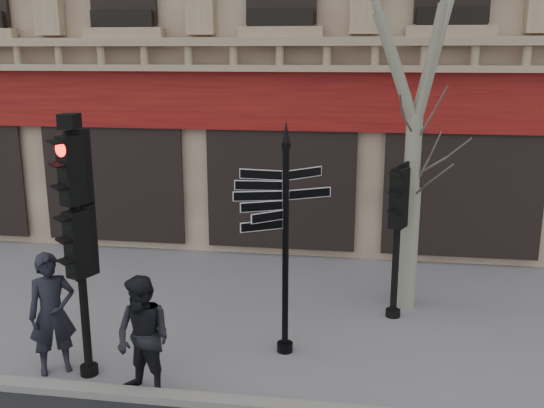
{
  "coord_description": "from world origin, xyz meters",
  "views": [
    {
      "loc": [
        1.81,
        -8.45,
        4.6
      ],
      "look_at": [
        0.45,
        0.6,
        2.32
      ],
      "focal_mm": 40.0,
      "sensor_mm": 36.0,
      "label": 1
    }
  ],
  "objects_px": {
    "traffic_signal_main": "(77,216)",
    "pedestrian_b": "(143,338)",
    "fingerpost": "(286,201)",
    "traffic_signal_secondary": "(398,215)",
    "pedestrian_a": "(52,314)"
  },
  "relations": [
    {
      "from": "pedestrian_a",
      "to": "traffic_signal_secondary",
      "type": "bearing_deg",
      "value": -5.84
    },
    {
      "from": "traffic_signal_secondary",
      "to": "pedestrian_a",
      "type": "relative_size",
      "value": 1.48
    },
    {
      "from": "pedestrian_a",
      "to": "fingerpost",
      "type": "bearing_deg",
      "value": -15.35
    },
    {
      "from": "fingerpost",
      "to": "pedestrian_b",
      "type": "distance_m",
      "value": 2.83
    },
    {
      "from": "fingerpost",
      "to": "pedestrian_a",
      "type": "relative_size",
      "value": 2.0
    },
    {
      "from": "traffic_signal_main",
      "to": "traffic_signal_secondary",
      "type": "bearing_deg",
      "value": 53.55
    },
    {
      "from": "pedestrian_b",
      "to": "traffic_signal_main",
      "type": "bearing_deg",
      "value": 179.05
    },
    {
      "from": "traffic_signal_secondary",
      "to": "traffic_signal_main",
      "type": "bearing_deg",
      "value": -125.35
    },
    {
      "from": "pedestrian_a",
      "to": "traffic_signal_main",
      "type": "bearing_deg",
      "value": -36.66
    },
    {
      "from": "traffic_signal_main",
      "to": "pedestrian_b",
      "type": "xyz_separation_m",
      "value": [
        1.03,
        -0.43,
        -1.55
      ]
    },
    {
      "from": "traffic_signal_main",
      "to": "traffic_signal_secondary",
      "type": "xyz_separation_m",
      "value": [
        4.52,
        2.74,
        -0.52
      ]
    },
    {
      "from": "fingerpost",
      "to": "pedestrian_b",
      "type": "bearing_deg",
      "value": -156.67
    },
    {
      "from": "pedestrian_b",
      "to": "traffic_signal_secondary",
      "type": "bearing_deg",
      "value": 63.79
    },
    {
      "from": "fingerpost",
      "to": "pedestrian_a",
      "type": "bearing_deg",
      "value": 179.95
    },
    {
      "from": "fingerpost",
      "to": "pedestrian_a",
      "type": "xyz_separation_m",
      "value": [
        -3.28,
        -1.12,
        -1.54
      ]
    }
  ]
}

